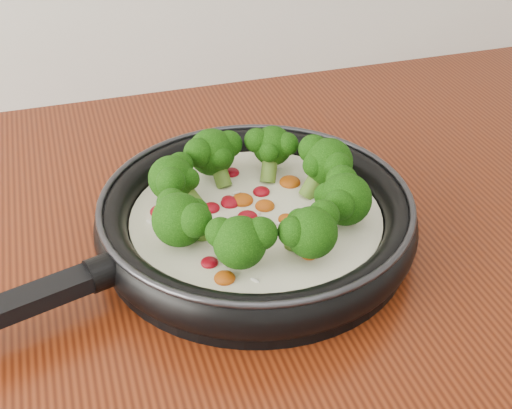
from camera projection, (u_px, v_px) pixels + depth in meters
name	position (u px, v px, depth m)	size (l,w,h in m)	color
skillet	(254.00, 215.00, 0.75)	(0.58, 0.44, 0.10)	black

